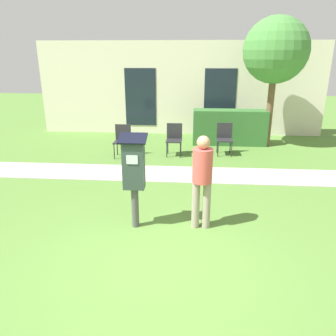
# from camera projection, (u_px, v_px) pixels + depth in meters

# --- Properties ---
(ground_plane) EXTENTS (40.00, 40.00, 0.00)m
(ground_plane) POSITION_uv_depth(u_px,v_px,m) (155.00, 265.00, 4.53)
(ground_plane) COLOR #517A33
(sidewalk) EXTENTS (12.00, 1.10, 0.02)m
(sidewalk) POSITION_uv_depth(u_px,v_px,m) (172.00, 174.00, 7.94)
(sidewalk) COLOR #B7B2A8
(sidewalk) RESTS_ON ground
(building_facade) EXTENTS (10.00, 0.26, 3.20)m
(building_facade) POSITION_uv_depth(u_px,v_px,m) (180.00, 89.00, 11.55)
(building_facade) COLOR beige
(building_facade) RESTS_ON ground
(parking_meter) EXTENTS (0.44, 0.31, 1.59)m
(parking_meter) POSITION_uv_depth(u_px,v_px,m) (134.00, 170.00, 5.23)
(parking_meter) COLOR #4C4C4C
(parking_meter) RESTS_ON ground
(person_standing) EXTENTS (0.32, 0.32, 1.58)m
(person_standing) POSITION_uv_depth(u_px,v_px,m) (202.00, 175.00, 5.23)
(person_standing) COLOR gray
(person_standing) RESTS_ON ground
(outdoor_chair_left) EXTENTS (0.44, 0.44, 0.90)m
(outdoor_chair_left) POSITION_uv_depth(u_px,v_px,m) (123.00, 138.00, 9.19)
(outdoor_chair_left) COLOR #262628
(outdoor_chair_left) RESTS_ON ground
(outdoor_chair_middle) EXTENTS (0.44, 0.44, 0.90)m
(outdoor_chair_middle) POSITION_uv_depth(u_px,v_px,m) (174.00, 137.00, 9.33)
(outdoor_chair_middle) COLOR #262628
(outdoor_chair_middle) RESTS_ON ground
(outdoor_chair_right) EXTENTS (0.44, 0.44, 0.90)m
(outdoor_chair_right) POSITION_uv_depth(u_px,v_px,m) (225.00, 136.00, 9.39)
(outdoor_chair_right) COLOR #262628
(outdoor_chair_right) RESTS_ON ground
(hedge_row) EXTENTS (2.31, 0.60, 1.10)m
(hedge_row) POSITION_uv_depth(u_px,v_px,m) (229.00, 127.00, 10.44)
(hedge_row) COLOR #33662D
(hedge_row) RESTS_ON ground
(tree) EXTENTS (1.90, 1.90, 3.82)m
(tree) POSITION_uv_depth(u_px,v_px,m) (276.00, 51.00, 9.48)
(tree) COLOR brown
(tree) RESTS_ON ground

